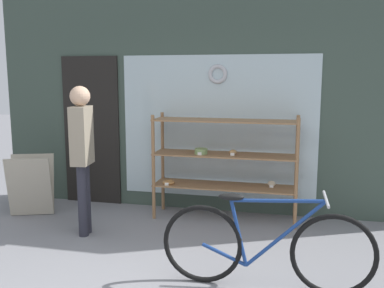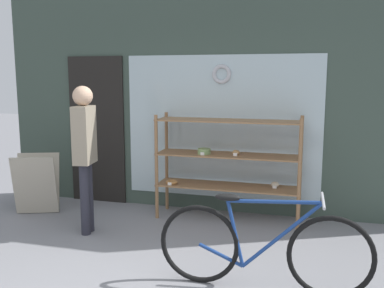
{
  "view_description": "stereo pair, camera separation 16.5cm",
  "coord_description": "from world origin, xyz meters",
  "px_view_note": "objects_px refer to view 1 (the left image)",
  "views": [
    {
      "loc": [
        1.17,
        -2.77,
        1.83
      ],
      "look_at": [
        0.18,
        1.44,
        1.14
      ],
      "focal_mm": 40.0,
      "sensor_mm": 36.0,
      "label": 1
    },
    {
      "loc": [
        1.33,
        -2.73,
        1.83
      ],
      "look_at": [
        0.18,
        1.44,
        1.14
      ],
      "focal_mm": 40.0,
      "sensor_mm": 36.0,
      "label": 2
    }
  ],
  "objects_px": {
    "display_case": "(224,157)",
    "pedestrian": "(82,148)",
    "bicycle": "(265,247)",
    "sandwich_board": "(31,186)"
  },
  "relations": [
    {
      "from": "bicycle",
      "to": "pedestrian",
      "type": "relative_size",
      "value": 1.06
    },
    {
      "from": "sandwich_board",
      "to": "pedestrian",
      "type": "bearing_deg",
      "value": -45.49
    },
    {
      "from": "bicycle",
      "to": "pedestrian",
      "type": "xyz_separation_m",
      "value": [
        -2.12,
        0.83,
        0.64
      ]
    },
    {
      "from": "display_case",
      "to": "pedestrian",
      "type": "height_order",
      "value": "pedestrian"
    },
    {
      "from": "sandwich_board",
      "to": "pedestrian",
      "type": "xyz_separation_m",
      "value": [
        1.01,
        -0.47,
        0.62
      ]
    },
    {
      "from": "display_case",
      "to": "bicycle",
      "type": "xyz_separation_m",
      "value": [
        0.64,
        -1.74,
        -0.43
      ]
    },
    {
      "from": "display_case",
      "to": "pedestrian",
      "type": "relative_size",
      "value": 1.06
    },
    {
      "from": "display_case",
      "to": "bicycle",
      "type": "distance_m",
      "value": 1.9
    },
    {
      "from": "bicycle",
      "to": "display_case",
      "type": "bearing_deg",
      "value": 109.45
    },
    {
      "from": "sandwich_board",
      "to": "pedestrian",
      "type": "distance_m",
      "value": 1.27
    }
  ]
}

